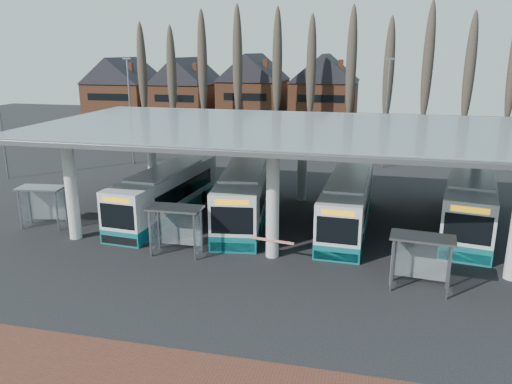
% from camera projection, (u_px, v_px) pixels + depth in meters
% --- Properties ---
extents(ground, '(140.00, 140.00, 0.00)m').
position_uv_depth(ground, '(262.00, 275.00, 24.91)').
color(ground, black).
rests_on(ground, ground).
extents(station_canopy, '(32.00, 16.00, 6.34)m').
position_uv_depth(station_canopy, '(291.00, 137.00, 30.84)').
color(station_canopy, silver).
rests_on(station_canopy, ground).
extents(poplar_row, '(45.10, 1.10, 14.50)m').
position_uv_depth(poplar_row, '(330.00, 70.00, 53.39)').
color(poplar_row, '#473D33').
rests_on(poplar_row, ground).
extents(townhouse_row, '(36.80, 10.30, 12.25)m').
position_uv_depth(townhouse_row, '(220.00, 88.00, 67.96)').
color(townhouse_row, brown).
rests_on(townhouse_row, ground).
extents(lamp_post_a, '(0.80, 0.16, 10.17)m').
position_uv_depth(lamp_post_a, '(130.00, 110.00, 48.03)').
color(lamp_post_a, slate).
rests_on(lamp_post_a, ground).
extents(lamp_post_b, '(0.80, 0.16, 10.17)m').
position_uv_depth(lamp_post_b, '(386.00, 112.00, 46.45)').
color(lamp_post_b, slate).
rests_on(lamp_post_b, ground).
extents(lamp_post_d, '(0.80, 0.16, 10.17)m').
position_uv_depth(lamp_post_d, '(0.00, 118.00, 42.32)').
color(lamp_post_d, slate).
rests_on(lamp_post_d, ground).
extents(bus_0, '(3.42, 11.83, 3.24)m').
position_uv_depth(bus_0, '(167.00, 194.00, 33.59)').
color(bus_0, silver).
rests_on(bus_0, ground).
extents(bus_1, '(4.37, 12.72, 3.46)m').
position_uv_depth(bus_1, '(245.00, 194.00, 33.19)').
color(bus_1, silver).
rests_on(bus_1, ground).
extents(bus_2, '(2.93, 11.74, 3.24)m').
position_uv_depth(bus_2, '(348.00, 203.00, 31.46)').
color(bus_2, silver).
rests_on(bus_2, ground).
extents(bus_3, '(4.83, 12.88, 3.50)m').
position_uv_depth(bus_3, '(469.00, 201.00, 31.43)').
color(bus_3, silver).
rests_on(bus_3, ground).
extents(shelter_0, '(2.97, 1.76, 2.61)m').
position_uv_depth(shelter_0, '(43.00, 197.00, 31.42)').
color(shelter_0, gray).
rests_on(shelter_0, ground).
extents(shelter_1, '(2.95, 1.51, 2.72)m').
position_uv_depth(shelter_1, '(176.00, 219.00, 27.11)').
color(shelter_1, gray).
rests_on(shelter_1, ground).
extents(shelter_2, '(3.00, 1.72, 2.67)m').
position_uv_depth(shelter_2, '(422.00, 250.00, 23.03)').
color(shelter_2, gray).
rests_on(shelter_2, ground).
extents(barrier, '(2.41, 0.85, 1.21)m').
position_uv_depth(barrier, '(273.00, 241.00, 26.78)').
color(barrier, black).
rests_on(barrier, ground).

